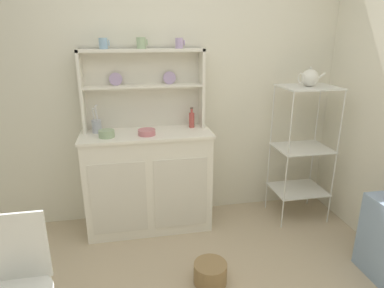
{
  "coord_description": "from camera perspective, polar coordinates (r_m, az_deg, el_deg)",
  "views": [
    {
      "loc": [
        -0.36,
        -1.39,
        1.72
      ],
      "look_at": [
        0.13,
        1.12,
        0.86
      ],
      "focal_mm": 31.25,
      "sensor_mm": 36.0,
      "label": 1
    }
  ],
  "objects": [
    {
      "name": "wall_back",
      "position": [
        3.07,
        -4.21,
        9.71
      ],
      "size": [
        3.84,
        0.05,
        2.5
      ],
      "primitive_type": "cube",
      "color": "silver",
      "rests_on": "ground"
    },
    {
      "name": "hutch_cabinet",
      "position": [
        3.03,
        -7.44,
        -6.05
      ],
      "size": [
        1.11,
        0.45,
        0.91
      ],
      "color": "white",
      "rests_on": "ground"
    },
    {
      "name": "hutch_shelf_unit",
      "position": [
        2.96,
        -8.34,
        10.32
      ],
      "size": [
        1.04,
        0.18,
        0.68
      ],
      "color": "silver",
      "rests_on": "hutch_cabinet"
    },
    {
      "name": "bakers_rack",
      "position": [
        3.24,
        18.4,
        0.42
      ],
      "size": [
        0.49,
        0.39,
        1.27
      ],
      "color": "silver",
      "rests_on": "ground"
    },
    {
      "name": "wire_chair",
      "position": [
        2.06,
        -27.68,
        -19.62
      ],
      "size": [
        0.36,
        0.36,
        0.85
      ],
      "rotation": [
        0.0,
        0.0,
        0.08
      ],
      "color": "white",
      "rests_on": "ground"
    },
    {
      "name": "floor_basket",
      "position": [
        2.57,
        3.15,
        -21.13
      ],
      "size": [
        0.24,
        0.24,
        0.16
      ],
      "primitive_type": "cylinder",
      "color": "#93754C",
      "rests_on": "ground"
    },
    {
      "name": "cup_sky_0",
      "position": [
        2.89,
        -14.86,
        16.26
      ],
      "size": [
        0.08,
        0.07,
        0.09
      ],
      "color": "#8EB2D1",
      "rests_on": "hutch_shelf_unit"
    },
    {
      "name": "cup_sage_1",
      "position": [
        2.89,
        -8.64,
        16.69
      ],
      "size": [
        0.09,
        0.07,
        0.09
      ],
      "color": "#9EB78E",
      "rests_on": "hutch_shelf_unit"
    },
    {
      "name": "cup_lilac_2",
      "position": [
        2.92,
        -2.17,
        16.84
      ],
      "size": [
        0.08,
        0.06,
        0.08
      ],
      "color": "#B79ECC",
      "rests_on": "hutch_shelf_unit"
    },
    {
      "name": "bowl_mixing_large",
      "position": [
        2.8,
        -14.38,
        1.72
      ],
      "size": [
        0.13,
        0.13,
        0.06
      ],
      "primitive_type": "cylinder",
      "color": "#9EB78E",
      "rests_on": "hutch_cabinet"
    },
    {
      "name": "bowl_floral_medium",
      "position": [
        2.8,
        -7.73,
        2.01
      ],
      "size": [
        0.14,
        0.14,
        0.05
      ],
      "primitive_type": "cylinder",
      "color": "#D17A84",
      "rests_on": "hutch_cabinet"
    },
    {
      "name": "jam_bottle",
      "position": [
        2.99,
        -0.06,
        4.22
      ],
      "size": [
        0.05,
        0.05,
        0.18
      ],
      "color": "#B74C47",
      "rests_on": "hutch_cabinet"
    },
    {
      "name": "utensil_jar",
      "position": [
        2.95,
        -15.96,
        3.01
      ],
      "size": [
        0.08,
        0.08,
        0.25
      ],
      "color": "#B2B7C6",
      "rests_on": "hutch_cabinet"
    },
    {
      "name": "porcelain_teapot",
      "position": [
        3.12,
        19.46,
        10.61
      ],
      "size": [
        0.24,
        0.15,
        0.17
      ],
      "color": "white",
      "rests_on": "bakers_rack"
    }
  ]
}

